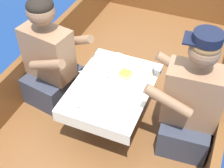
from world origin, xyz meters
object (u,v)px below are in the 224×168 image
at_px(sandwich, 125,74).
at_px(coffee_cup_port, 104,74).
at_px(coffee_cup_starboard, 85,85).
at_px(tin_can, 150,72).
at_px(person_starboard, 190,104).
at_px(person_port, 50,61).

relative_size(sandwich, coffee_cup_port, 1.12).
height_order(coffee_cup_starboard, tin_can, same).
bearing_deg(sandwich, tin_can, 33.98).
relative_size(coffee_cup_port, tin_can, 1.38).
distance_m(sandwich, coffee_cup_starboard, 0.32).
bearing_deg(sandwich, person_starboard, -9.96).
height_order(person_port, sandwich, person_port).
height_order(sandwich, coffee_cup_starboard, sandwich).
distance_m(sandwich, tin_can, 0.20).
xyz_separation_m(person_starboard, coffee_cup_port, (-0.69, 0.03, 0.03)).
relative_size(coffee_cup_starboard, tin_can, 1.56).
bearing_deg(sandwich, person_port, -175.76).
bearing_deg(coffee_cup_starboard, coffee_cup_port, 64.07).
bearing_deg(coffee_cup_port, tin_can, 28.53).
height_order(sandwich, tin_can, sandwich).
bearing_deg(tin_can, person_starboard, -29.26).
distance_m(person_port, tin_can, 0.83).
xyz_separation_m(sandwich, coffee_cup_port, (-0.15, -0.06, 0.00)).
bearing_deg(person_port, sandwich, 13.43).
distance_m(person_starboard, tin_can, 0.42).
xyz_separation_m(coffee_cup_port, tin_can, (0.32, 0.17, -0.01)).
relative_size(person_starboard, coffee_cup_starboard, 9.60).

